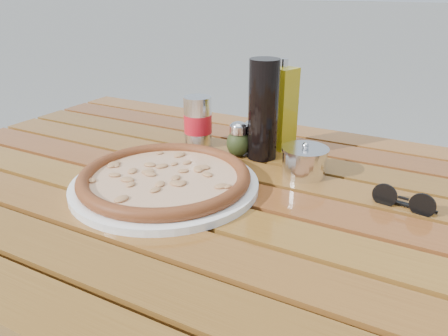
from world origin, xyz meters
The scene contains 10 objects.
table centered at (0.00, 0.00, 0.67)m, with size 1.40×0.90×0.75m.
plate centered at (-0.09, -0.06, 0.76)m, with size 0.36×0.36×0.01m, color white.
pizza centered at (-0.09, -0.06, 0.77)m, with size 0.38×0.38×0.03m.
pepper_shaker centered at (-0.02, 0.19, 0.79)m, with size 0.06×0.06×0.08m.
oregano_shaker centered at (-0.04, 0.16, 0.79)m, with size 0.06×0.06×0.08m.
dark_bottle centered at (0.01, 0.18, 0.86)m, with size 0.07×0.07×0.22m, color black.
soda_can centered at (-0.16, 0.18, 0.81)m, with size 0.07×0.07×0.12m.
olive_oil_cruet centered at (0.02, 0.26, 0.85)m, with size 0.07×0.07×0.21m.
parmesan_tin centered at (0.13, 0.13, 0.78)m, with size 0.12×0.12×0.07m.
sunglasses centered at (0.33, 0.07, 0.77)m, with size 0.11×0.04×0.04m.
Camera 1 is at (0.37, -0.67, 1.12)m, focal length 35.00 mm.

